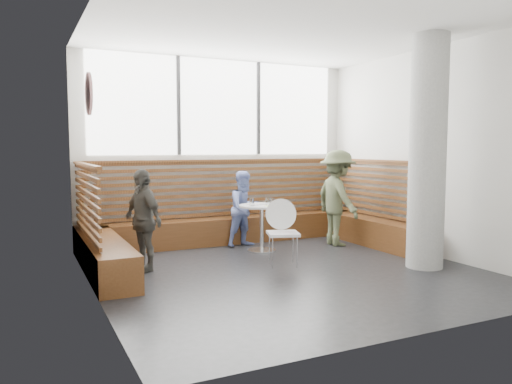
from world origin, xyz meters
name	(u,v)px	position (x,y,z in m)	size (l,w,h in m)	color
room	(288,153)	(0.00, 0.00, 1.60)	(5.00, 5.00, 3.20)	silver
booth	(236,224)	(0.00, 1.77, 0.41)	(5.00, 2.50, 1.44)	#4A2912
concrete_column	(428,153)	(1.85, -0.60, 1.60)	(0.50, 0.50, 3.20)	gray
wall_art	(89,94)	(-2.46, 0.40, 2.30)	(0.50, 0.50, 0.03)	white
cafe_table	(262,218)	(0.27, 1.35, 0.54)	(0.73, 0.73, 0.75)	silver
cafe_chair	(281,227)	(0.11, 0.41, 0.55)	(0.45, 0.44, 0.93)	white
adult_man	(338,198)	(1.66, 1.25, 0.82)	(1.05, 0.61, 1.63)	#4E5639
child_back	(245,209)	(0.19, 1.84, 0.64)	(0.62, 0.48, 1.28)	#7082C3
child_left	(143,220)	(-1.74, 0.93, 0.69)	(0.81, 0.34, 1.38)	#43423C
plate_near	(253,204)	(0.15, 1.42, 0.76)	(0.22, 0.22, 0.02)	white
plate_far	(261,203)	(0.32, 1.48, 0.76)	(0.20, 0.20, 0.01)	white
glass_left	(252,202)	(0.06, 1.28, 0.81)	(0.08, 0.08, 0.12)	white
glass_mid	(268,201)	(0.35, 1.29, 0.81)	(0.08, 0.08, 0.12)	white
glass_right	(272,201)	(0.44, 1.33, 0.81)	(0.07, 0.07, 0.11)	white
menu_card	(272,206)	(0.36, 1.16, 0.76)	(0.22, 0.15, 0.00)	#A5C64C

